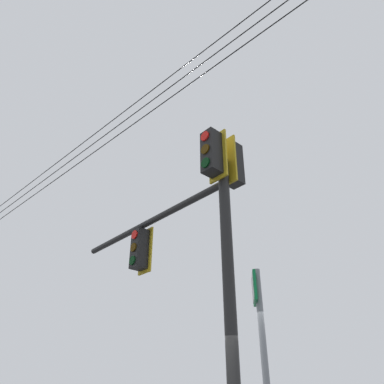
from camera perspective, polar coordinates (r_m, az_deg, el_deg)
signal_mast_assembly at (r=6.89m, az=0.48°, el=-6.47°), size 2.98×4.55×6.21m
overhead_wire_span at (r=8.63m, az=12.41°, el=25.83°), size 19.00×26.24×1.52m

